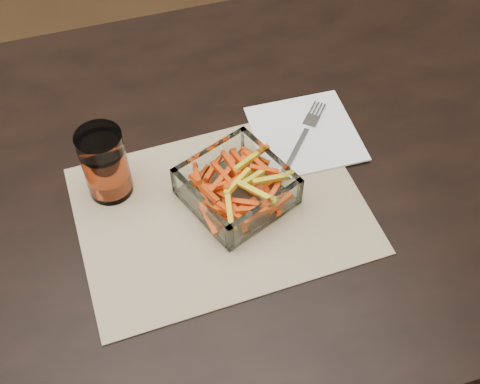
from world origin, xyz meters
name	(u,v)px	position (x,y,z in m)	size (l,w,h in m)	color
dining_table	(215,201)	(0.00, 0.00, 0.66)	(1.60, 0.90, 0.75)	black
placemat	(221,210)	(-0.01, -0.08, 0.75)	(0.45, 0.33, 0.00)	tan
glass_bowl	(237,189)	(0.02, -0.07, 0.78)	(0.19, 0.19, 0.06)	white
tumbler	(105,166)	(-0.17, 0.01, 0.81)	(0.07, 0.07, 0.13)	white
napkin	(305,133)	(0.18, 0.03, 0.76)	(0.18, 0.18, 0.00)	white
fork	(305,133)	(0.17, 0.03, 0.76)	(0.13, 0.14, 0.00)	silver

